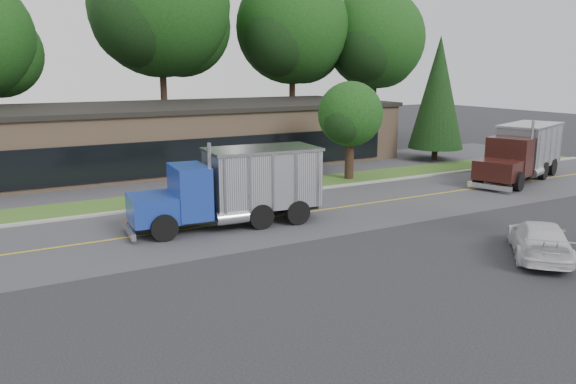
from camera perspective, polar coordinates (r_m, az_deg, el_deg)
name	(u,v)px	position (r m, az deg, el deg)	size (l,w,h in m)	color
ground	(362,287)	(18.27, 7.48, -9.58)	(140.00, 140.00, 0.00)	#343439
road	(244,221)	(25.67, -4.49, -2.99)	(60.00, 8.00, 0.02)	#515156
center_line	(244,221)	(25.67, -4.49, -2.99)	(60.00, 0.12, 0.01)	gold
curb	(210,202)	(29.42, -7.89, -1.06)	(60.00, 0.30, 0.12)	#9E9E99
grass_verge	(198,196)	(31.07, -9.09, -0.38)	(60.00, 3.40, 0.03)	#375A1F
far_parking	(171,180)	(35.72, -11.84, 1.19)	(60.00, 7.00, 0.02)	#515156
strip_mall	(171,136)	(41.67, -11.80, 5.56)	(32.00, 12.00, 4.00)	#96765C
tree_far_c	(162,13)	(50.02, -12.70, 17.31)	(12.41, 11.68, 17.70)	#382619
tree_far_d	(293,33)	(53.70, 0.53, 15.88)	(11.00, 10.36, 15.69)	#382619
tree_far_e	(376,44)	(56.38, 8.90, 14.66)	(10.02, 9.43, 14.29)	#382619
evergreen_right	(438,93)	(43.69, 15.00, 9.73)	(4.05, 4.05, 9.20)	#382619
tree_verge	(351,117)	(35.16, 6.38, 7.56)	(4.26, 4.01, 6.07)	#382619
dump_truck_blue	(238,185)	(24.78, -5.13, 0.73)	(8.56, 3.24, 3.36)	black
dump_truck_maroon	(522,150)	(37.98, 22.71, 3.91)	(9.15, 5.42, 3.36)	black
rally_car	(540,239)	(22.68, 24.20, -4.40)	(1.89, 4.64, 1.35)	silver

